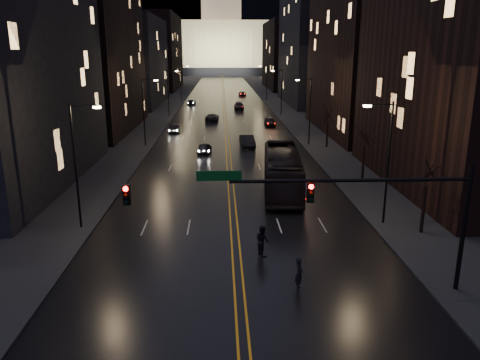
{
  "coord_description": "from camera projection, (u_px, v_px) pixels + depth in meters",
  "views": [
    {
      "loc": [
        -0.88,
        -21.92,
        12.33
      ],
      "look_at": [
        0.44,
        10.15,
        3.48
      ],
      "focal_mm": 35.0,
      "sensor_mm": 36.0,
      "label": 1
    }
  ],
  "objects": [
    {
      "name": "oncoming_car_c",
      "position": [
        212.0,
        117.0,
        85.9
      ],
      "size": [
        2.57,
        4.93,
        1.33
      ],
      "primitive_type": "imported",
      "rotation": [
        0.0,
        0.0,
        3.06
      ],
      "color": "black",
      "rests_on": "ground"
    },
    {
      "name": "building_right_near",
      "position": [
        467.0,
        55.0,
        41.33
      ],
      "size": [
        12.0,
        26.0,
        24.0
      ],
      "primitive_type": "cube",
      "color": "black",
      "rests_on": "ground"
    },
    {
      "name": "streetlamp_right_near",
      "position": [
        386.0,
        157.0,
        33.14
      ],
      "size": [
        2.13,
        0.25,
        9.0
      ],
      "color": "black",
      "rests_on": "ground"
    },
    {
      "name": "building_right_mid",
      "position": [
        313.0,
        48.0,
        110.41
      ],
      "size": [
        12.0,
        34.0,
        26.0
      ],
      "primitive_type": "cube",
      "color": "black",
      "rests_on": "ground"
    },
    {
      "name": "center_line",
      "position": [
        223.0,
        91.0,
        149.63
      ],
      "size": [
        0.62,
        320.0,
        0.01
      ],
      "primitive_type": "cube",
      "color": "orange",
      "rests_on": "road"
    },
    {
      "name": "ground",
      "position": [
        240.0,
        296.0,
        24.43
      ],
      "size": [
        900.0,
        900.0,
        0.0
      ],
      "primitive_type": "plane",
      "color": "black",
      "rests_on": "ground"
    },
    {
      "name": "streetlamp_left_mid",
      "position": [
        145.0,
        109.0,
        61.18
      ],
      "size": [
        2.13,
        0.25,
        9.0
      ],
      "color": "black",
      "rests_on": "ground"
    },
    {
      "name": "sidewalk_left",
      "position": [
        179.0,
        91.0,
        149.07
      ],
      "size": [
        8.0,
        320.0,
        0.16
      ],
      "primitive_type": "cube",
      "color": "black",
      "rests_on": "ground"
    },
    {
      "name": "tree_right_far",
      "position": [
        328.0,
        114.0,
        60.34
      ],
      "size": [
        2.4,
        2.4,
        6.65
      ],
      "color": "black",
      "rests_on": "ground"
    },
    {
      "name": "tree_right_near",
      "position": [
        428.0,
        171.0,
        31.45
      ],
      "size": [
        2.4,
        2.4,
        6.65
      ],
      "color": "black",
      "rests_on": "ground"
    },
    {
      "name": "traffic_signal",
      "position": [
        358.0,
        201.0,
        23.3
      ],
      "size": [
        17.29,
        0.45,
        7.0
      ],
      "color": "black",
      "rests_on": "ground"
    },
    {
      "name": "pedestrian_b",
      "position": [
        262.0,
        241.0,
        29.05
      ],
      "size": [
        0.85,
        1.07,
        1.94
      ],
      "primitive_type": "imported",
      "rotation": [
        0.0,
        0.0,
        1.98
      ],
      "color": "black",
      "rests_on": "ground"
    },
    {
      "name": "sidewalk_right",
      "position": [
        267.0,
        91.0,
        150.17
      ],
      "size": [
        8.0,
        320.0,
        0.16
      ],
      "primitive_type": "cube",
      "color": "black",
      "rests_on": "ground"
    },
    {
      "name": "tree_right_mid",
      "position": [
        365.0,
        135.0,
        44.93
      ],
      "size": [
        2.4,
        2.4,
        6.65
      ],
      "color": "black",
      "rests_on": "ground"
    },
    {
      "name": "oncoming_car_b",
      "position": [
        174.0,
        128.0,
        73.17
      ],
      "size": [
        1.46,
        4.07,
        1.34
      ],
      "primitive_type": "imported",
      "rotation": [
        0.0,
        0.0,
        3.15
      ],
      "color": "black",
      "rests_on": "ground"
    },
    {
      "name": "receding_car_d",
      "position": [
        242.0,
        94.0,
        133.54
      ],
      "size": [
        2.19,
        4.55,
        1.25
      ],
      "primitive_type": "imported",
      "rotation": [
        0.0,
        0.0,
        -0.03
      ],
      "color": "black",
      "rests_on": "ground"
    },
    {
      "name": "streetlamp_left_near",
      "position": [
        78.0,
        160.0,
        32.28
      ],
      "size": [
        2.13,
        0.25,
        9.0
      ],
      "color": "black",
      "rests_on": "ground"
    },
    {
      "name": "pedestrian_a",
      "position": [
        299.0,
        274.0,
        24.83
      ],
      "size": [
        0.55,
        0.73,
        1.83
      ],
      "primitive_type": "imported",
      "rotation": [
        0.0,
        0.0,
        1.4
      ],
      "color": "black",
      "rests_on": "ground"
    },
    {
      "name": "oncoming_car_d",
      "position": [
        191.0,
        102.0,
        111.09
      ],
      "size": [
        2.0,
        4.47,
        1.27
      ],
      "primitive_type": "imported",
      "rotation": [
        0.0,
        0.0,
        3.09
      ],
      "color": "black",
      "rests_on": "ground"
    },
    {
      "name": "building_right_dist",
      "position": [
        285.0,
        55.0,
        157.18
      ],
      "size": [
        12.0,
        40.0,
        22.0
      ],
      "primitive_type": "cube",
      "color": "black",
      "rests_on": "ground"
    },
    {
      "name": "receding_car_a",
      "position": [
        247.0,
        141.0,
        62.22
      ],
      "size": [
        2.01,
        4.93,
        1.59
      ],
      "primitive_type": "imported",
      "rotation": [
        0.0,
        0.0,
        0.07
      ],
      "color": "black",
      "rests_on": "ground"
    },
    {
      "name": "building_left_far",
      "position": [
        134.0,
        62.0,
        109.55
      ],
      "size": [
        12.0,
        34.0,
        20.0
      ],
      "primitive_type": "cube",
      "color": "black",
      "rests_on": "ground"
    },
    {
      "name": "receding_car_b",
      "position": [
        270.0,
        122.0,
        79.55
      ],
      "size": [
        1.79,
        4.41,
        1.5
      ],
      "primitive_type": "imported",
      "rotation": [
        0.0,
        0.0,
        -0.0
      ],
      "color": "black",
      "rests_on": "ground"
    },
    {
      "name": "receding_car_c",
      "position": [
        239.0,
        106.0,
        102.32
      ],
      "size": [
        2.21,
        5.24,
        1.51
      ],
      "primitive_type": "imported",
      "rotation": [
        0.0,
        0.0,
        -0.02
      ],
      "color": "black",
      "rests_on": "ground"
    },
    {
      "name": "oncoming_car_a",
      "position": [
        204.0,
        148.0,
        58.52
      ],
      "size": [
        1.91,
        4.02,
        1.33
      ],
      "primitive_type": "imported",
      "rotation": [
        0.0,
        0.0,
        3.05
      ],
      "color": "black",
      "rests_on": "ground"
    },
    {
      "name": "building_right_tall",
      "position": [
        369.0,
        4.0,
        68.37
      ],
      "size": [
        12.0,
        30.0,
        38.0
      ],
      "primitive_type": "cube",
      "color": "black",
      "rests_on": "ground"
    },
    {
      "name": "streetlamp_left_far",
      "position": [
        169.0,
        90.0,
        90.07
      ],
      "size": [
        2.13,
        0.25,
        9.0
      ],
      "color": "black",
      "rests_on": "ground"
    },
    {
      "name": "road",
      "position": [
        223.0,
        91.0,
        149.64
      ],
      "size": [
        20.0,
        320.0,
        0.02
      ],
      "primitive_type": "cube",
      "color": "black",
      "rests_on": "ground"
    },
    {
      "name": "building_left_dist",
      "position": [
        160.0,
        52.0,
        155.25
      ],
      "size": [
        12.0,
        40.0,
        24.0
      ],
      "primitive_type": "cube",
      "color": "black",
      "rests_on": "ground"
    },
    {
      "name": "streetlamp_right_dist",
      "position": [
        266.0,
        81.0,
        119.82
      ],
      "size": [
        2.13,
        0.25,
        9.0
      ],
      "color": "black",
      "rests_on": "ground"
    },
    {
      "name": "streetlamp_right_far",
      "position": [
        281.0,
        90.0,
        90.93
      ],
      "size": [
        2.13,
        0.25,
        9.0
      ],
      "color": "black",
      "rests_on": "ground"
    },
    {
      "name": "bus",
      "position": [
        282.0,
        171.0,
        42.35
      ],
      "size": [
        4.31,
        13.59,
        3.72
      ],
      "primitive_type": "imported",
      "rotation": [
        0.0,
        0.0,
        -0.09
      ],
      "color": "black",
      "rests_on": "ground"
    },
    {
      "name": "capitol",
      "position": [
        222.0,
        42.0,
        260.66
      ],
      "size": [
        90.0,
        50.0,
        58.5
      ],
      "color": "black",
      "rests_on": "ground"
    },
    {
      "name": "building_left_mid",
      "position": [
        89.0,
        40.0,
        71.89
      ],
      "size": [
        12.0,
        30.0,
        28.0
      ],
      "primitive_type": "cube",
      "color": "black",
      "rests_on": "ground"
    },
    {
      "name": "streetlamp_right_mid",
      "position": [
        309.0,
        108.0,
        62.03
      ],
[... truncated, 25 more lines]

